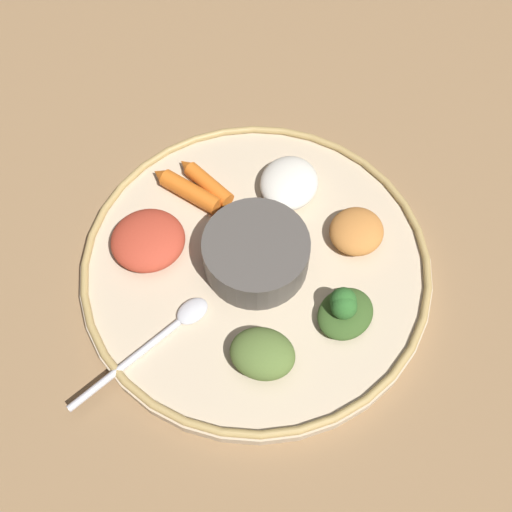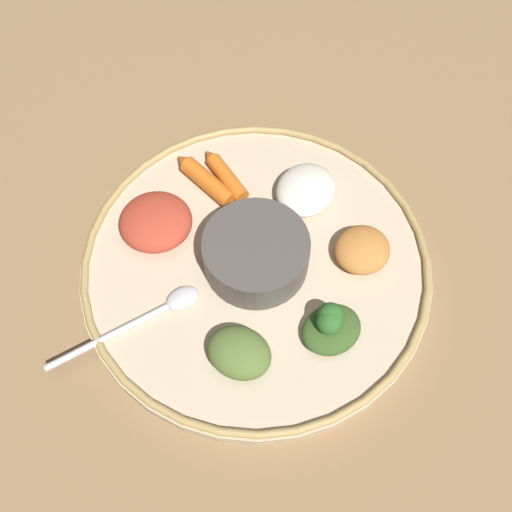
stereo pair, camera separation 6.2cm
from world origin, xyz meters
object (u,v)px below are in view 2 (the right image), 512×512
object	(u,v)px
spoon	(149,316)
carrot_near_spoon	(224,174)
center_bowl	(256,252)
greens_pile	(331,326)
carrot_outer	(204,179)

from	to	relation	value
spoon	carrot_near_spoon	distance (m)	0.18
center_bowl	carrot_near_spoon	size ratio (longest dim) A/B	1.40
spoon	greens_pile	size ratio (longest dim) A/B	2.03
center_bowl	spoon	xyz separation A→B (m)	(-0.05, -0.11, -0.02)
carrot_outer	carrot_near_spoon	bearing A→B (deg)	51.55
carrot_near_spoon	carrot_outer	world-z (taller)	carrot_outer
spoon	carrot_outer	bearing A→B (deg)	106.39
greens_pile	carrot_near_spoon	distance (m)	0.21
greens_pile	center_bowl	bearing A→B (deg)	166.09
spoon	greens_pile	bearing A→B (deg)	28.04
spoon	greens_pile	xyz separation A→B (m)	(0.16, 0.08, 0.01)
carrot_near_spoon	carrot_outer	size ratio (longest dim) A/B	0.88
center_bowl	spoon	bearing A→B (deg)	-116.79
spoon	carrot_outer	distance (m)	0.17
carrot_near_spoon	carrot_outer	distance (m)	0.02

